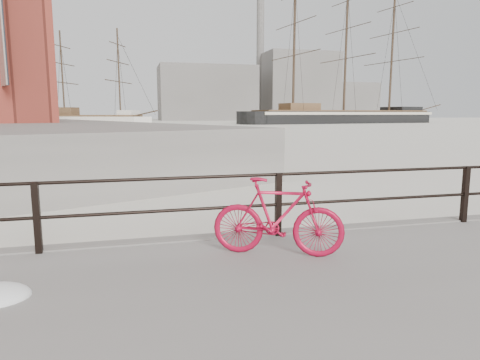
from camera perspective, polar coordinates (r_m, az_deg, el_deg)
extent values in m
plane|color=white|center=(8.85, 26.75, -6.95)|extent=(400.00, 400.00, 0.00)
imported|color=#AF0B2D|center=(5.82, 5.08, -4.91)|extent=(1.72, 0.97, 1.07)
cube|color=gray|center=(148.77, -4.47, 11.42)|extent=(32.00, 18.00, 18.00)
cube|color=gray|center=(163.38, 7.67, 12.19)|extent=(26.00, 20.00, 24.00)
cube|color=gray|center=(177.43, 14.04, 10.12)|extent=(20.00, 16.00, 14.00)
cylinder|color=gray|center=(164.68, 2.71, 15.72)|extent=(2.80, 2.80, 44.00)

